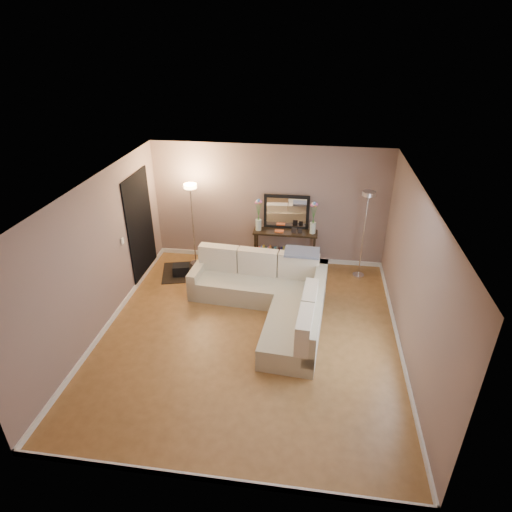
# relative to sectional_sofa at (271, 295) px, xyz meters

# --- Properties ---
(floor) EXTENTS (5.00, 5.50, 0.01)m
(floor) POSITION_rel_sectional_sofa_xyz_m (-0.29, -0.77, -0.34)
(floor) COLOR olive
(floor) RESTS_ON ground
(ceiling) EXTENTS (5.00, 5.50, 0.01)m
(ceiling) POSITION_rel_sectional_sofa_xyz_m (-0.29, -0.77, 2.27)
(ceiling) COLOR white
(ceiling) RESTS_ON ground
(wall_back) EXTENTS (5.00, 0.02, 2.60)m
(wall_back) POSITION_rel_sectional_sofa_xyz_m (-0.29, 1.99, 0.96)
(wall_back) COLOR gray
(wall_back) RESTS_ON ground
(wall_front) EXTENTS (5.00, 0.02, 2.60)m
(wall_front) POSITION_rel_sectional_sofa_xyz_m (-0.29, -3.53, 0.96)
(wall_front) COLOR gray
(wall_front) RESTS_ON ground
(wall_left) EXTENTS (0.02, 5.50, 2.60)m
(wall_left) POSITION_rel_sectional_sofa_xyz_m (-2.80, -0.77, 0.96)
(wall_left) COLOR gray
(wall_left) RESTS_ON ground
(wall_right) EXTENTS (0.02, 5.50, 2.60)m
(wall_right) POSITION_rel_sectional_sofa_xyz_m (2.22, -0.77, 0.96)
(wall_right) COLOR gray
(wall_right) RESTS_ON ground
(baseboard_back) EXTENTS (5.00, 0.03, 0.10)m
(baseboard_back) POSITION_rel_sectional_sofa_xyz_m (-0.29, 1.97, -0.29)
(baseboard_back) COLOR white
(baseboard_back) RESTS_ON ground
(baseboard_front) EXTENTS (5.00, 0.03, 0.10)m
(baseboard_front) POSITION_rel_sectional_sofa_xyz_m (-0.29, -3.50, -0.29)
(baseboard_front) COLOR white
(baseboard_front) RESTS_ON ground
(baseboard_left) EXTENTS (0.03, 5.50, 0.10)m
(baseboard_left) POSITION_rel_sectional_sofa_xyz_m (-2.77, -0.77, -0.29)
(baseboard_left) COLOR white
(baseboard_left) RESTS_ON ground
(baseboard_right) EXTENTS (0.03, 5.50, 0.10)m
(baseboard_right) POSITION_rel_sectional_sofa_xyz_m (2.20, -0.77, -0.29)
(baseboard_right) COLOR white
(baseboard_right) RESTS_ON ground
(doorway) EXTENTS (0.02, 1.20, 2.20)m
(doorway) POSITION_rel_sectional_sofa_xyz_m (-2.77, 0.93, 0.76)
(doorway) COLOR black
(doorway) RESTS_ON ground
(switch_plate) EXTENTS (0.02, 0.08, 0.12)m
(switch_plate) POSITION_rel_sectional_sofa_xyz_m (-2.77, 0.08, 0.86)
(switch_plate) COLOR white
(switch_plate) RESTS_ON ground
(sectional_sofa) EXTENTS (2.63, 2.65, 0.91)m
(sectional_sofa) POSITION_rel_sectional_sofa_xyz_m (0.00, 0.00, 0.00)
(sectional_sofa) COLOR beige
(sectional_sofa) RESTS_ON floor
(throw_blanket) EXTENTS (0.66, 0.39, 0.09)m
(throw_blanket) POSITION_rel_sectional_sofa_xyz_m (0.50, 0.59, 0.61)
(throw_blanket) COLOR slate
(throw_blanket) RESTS_ON sectional_sofa
(console_table) EXTENTS (1.36, 0.37, 0.83)m
(console_table) POSITION_rel_sectional_sofa_xyz_m (0.02, 1.71, 0.14)
(console_table) COLOR black
(console_table) RESTS_ON floor
(leaning_mirror) EXTENTS (0.96, 0.05, 0.75)m
(leaning_mirror) POSITION_rel_sectional_sofa_xyz_m (0.10, 1.89, 0.87)
(leaning_mirror) COLOR black
(leaning_mirror) RESTS_ON console_table
(table_decor) EXTENTS (0.57, 0.13, 0.14)m
(table_decor) POSITION_rel_sectional_sofa_xyz_m (0.09, 1.67, 0.52)
(table_decor) COLOR #DD5C27
(table_decor) RESTS_ON console_table
(flower_vase_left) EXTENTS (0.15, 0.13, 0.71)m
(flower_vase_left) POSITION_rel_sectional_sofa_xyz_m (-0.48, 1.71, 0.79)
(flower_vase_left) COLOR silver
(flower_vase_left) RESTS_ON console_table
(flower_vase_right) EXTENTS (0.15, 0.13, 0.71)m
(flower_vase_right) POSITION_rel_sectional_sofa_xyz_m (0.67, 1.72, 0.79)
(flower_vase_right) COLOR silver
(flower_vase_right) RESTS_ON console_table
(floor_lamp_lit) EXTENTS (0.32, 0.32, 1.85)m
(floor_lamp_lit) POSITION_rel_sectional_sofa_xyz_m (-1.86, 1.52, 0.97)
(floor_lamp_lit) COLOR silver
(floor_lamp_lit) RESTS_ON floor
(floor_lamp_unlit) EXTENTS (0.30, 0.30, 1.87)m
(floor_lamp_unlit) POSITION_rel_sectional_sofa_xyz_m (1.69, 1.51, 0.99)
(floor_lamp_unlit) COLOR silver
(floor_lamp_unlit) RESTS_ON floor
(charcoal_rug) EXTENTS (1.40, 1.19, 0.02)m
(charcoal_rug) POSITION_rel_sectional_sofa_xyz_m (-1.86, 1.16, -0.33)
(charcoal_rug) COLOR black
(charcoal_rug) RESTS_ON floor
(black_bag) EXTENTS (0.39, 0.32, 0.22)m
(black_bag) POSITION_rel_sectional_sofa_xyz_m (-2.03, 1.01, -0.21)
(black_bag) COLOR black
(black_bag) RESTS_ON charcoal_rug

